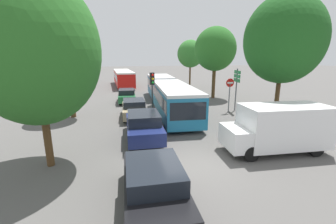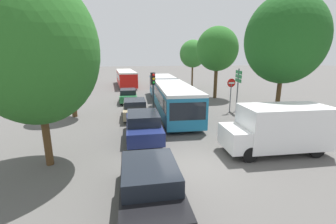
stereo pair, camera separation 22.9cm
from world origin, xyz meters
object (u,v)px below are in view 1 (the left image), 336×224
articulated_bus (167,92)px  queued_car_tan (134,108)px  queued_car_black (154,184)px  queued_car_navy (144,125)px  tree_left_near (38,54)px  tree_right_mid (215,49)px  city_bus_rear (123,77)px  tree_left_mid (68,59)px  tree_right_far (191,54)px  direction_sign_post (237,81)px  white_van (279,127)px  no_entry_sign (230,90)px  queued_car_green (127,96)px  traffic_light (152,85)px  tree_right_near (284,39)px

articulated_bus → queued_car_tan: articulated_bus is taller
queued_car_black → queued_car_navy: size_ratio=0.95×
tree_left_near → tree_right_mid: bearing=45.2°
city_bus_rear → tree_left_mid: 19.12m
articulated_bus → tree_right_far: (6.31, 12.00, 3.42)m
tree_right_far → tree_left_near: bearing=-121.6°
queued_car_black → queued_car_tan: queued_car_black is taller
direction_sign_post → tree_right_far: size_ratio=0.52×
queued_car_tan → tree_right_mid: tree_right_mid is taller
white_van → tree_left_mid: (-10.92, 9.13, 3.12)m
no_entry_sign → tree_right_far: bearing=173.5°
queued_car_green → white_van: white_van is taller
queued_car_black → queued_car_green: 16.80m
traffic_light → direction_sign_post: 7.25m
direction_sign_post → tree_left_mid: 13.38m
city_bus_rear → traffic_light: (1.48, -19.57, 1.12)m
queued_car_tan → tree_left_near: (-4.10, -7.09, 3.96)m
queued_car_green → tree_right_mid: 10.74m
tree_left_near → tree_left_mid: 8.31m
queued_car_green → queued_car_navy: bearing=-175.7°
queued_car_tan → tree_right_mid: 12.36m
traffic_light → articulated_bus: bearing=139.1°
white_van → queued_car_navy: bearing=-23.7°
articulated_bus → tree_left_mid: 8.66m
queued_car_black → tree_left_mid: (-4.28, 11.91, 3.63)m
direction_sign_post → tree_left_mid: size_ratio=0.59×
queued_car_navy → tree_left_near: size_ratio=0.58×
tree_right_far → tree_right_near: bearing=-92.0°
queued_car_black → queued_car_navy: 6.04m
tree_right_far → traffic_light: bearing=-118.2°
white_van → direction_sign_post: size_ratio=1.42×
queued_car_black → white_van: bearing=-65.2°
queued_car_green → tree_right_near: bearing=-136.6°
white_van → tree_right_mid: (3.06, 14.46, 4.09)m
queued_car_black → tree_left_mid: tree_left_mid is taller
queued_car_tan → direction_sign_post: (8.68, 0.30, 1.86)m
queued_car_black → tree_left_mid: bearing=21.9°
queued_car_navy → direction_sign_post: direction_sign_post is taller
queued_car_tan → no_entry_sign: no_entry_sign is taller
white_van → tree_left_mid: size_ratio=0.84×
queued_car_navy → direction_sign_post: bearing=-57.5°
tree_left_near → tree_right_near: size_ratio=0.94×
no_entry_sign → tree_right_near: (1.06, -4.35, 3.71)m
direction_sign_post → tree_right_far: (0.95, 14.95, 2.26)m
queued_car_navy → traffic_light: 5.13m
queued_car_black → tree_right_near: 12.18m
queued_car_black → traffic_light: size_ratio=1.25×
queued_car_tan → tree_right_mid: (9.43, 6.53, 4.62)m
articulated_bus → no_entry_sign: bearing=58.3°
tree_left_mid → tree_right_mid: bearing=20.9°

